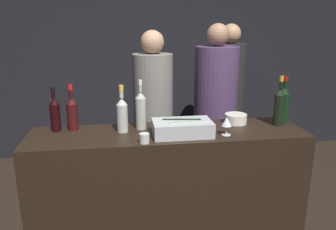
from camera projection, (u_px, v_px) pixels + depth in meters
name	position (u px, v px, depth m)	size (l,w,h in m)	color
wall_back_chalkboard	(145.00, 53.00, 4.38)	(6.40, 0.06, 2.80)	black
bar_counter	(168.00, 195.00, 2.51)	(2.00, 0.51, 1.03)	black
ice_bin_with_bottles	(183.00, 127.00, 2.29)	(0.41, 0.24, 0.11)	#B7BABF
bowl_white	(236.00, 118.00, 2.57)	(0.17, 0.17, 0.07)	silver
wine_glass	(227.00, 122.00, 2.28)	(0.07, 0.07, 0.13)	silver
candle_votive	(144.00, 138.00, 2.15)	(0.07, 0.07, 0.06)	silver
rose_wine_bottle	(122.00, 113.00, 2.34)	(0.08, 0.08, 0.34)	#B2B7AD
red_wine_bottle_burgundy	(284.00, 104.00, 2.57)	(0.08, 0.08, 0.37)	black
red_wine_bottle_black_foil	(55.00, 113.00, 2.36)	(0.07, 0.07, 0.32)	black
champagne_bottle	(279.00, 106.00, 2.49)	(0.08, 0.08, 0.39)	black
red_wine_bottle_tall	(72.00, 112.00, 2.39)	(0.08, 0.08, 0.34)	#380F0F
white_wine_bottle	(141.00, 109.00, 2.40)	(0.08, 0.08, 0.37)	#9EA899
person_in_hoodie	(215.00, 107.00, 3.22)	(0.42, 0.42, 1.78)	black
person_blond_tee	(228.00, 95.00, 3.71)	(0.36, 0.36, 1.78)	black
person_grey_polo	(153.00, 113.00, 3.08)	(0.37, 0.37, 1.73)	black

